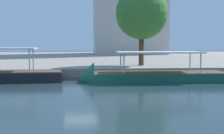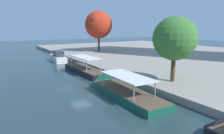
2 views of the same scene
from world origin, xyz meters
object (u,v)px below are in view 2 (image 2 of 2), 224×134
Objects in this scene: motor_yacht_0 at (57,58)px; tree_1 at (177,39)px; tour_boat_1 at (82,70)px; tree_2 at (98,24)px; tour_boat_2 at (121,92)px.

tree_1 is (29.46, 6.74, 5.68)m from motor_yacht_0.
tree_1 is (15.27, 6.48, 6.09)m from tour_boat_1.
motor_yacht_0 reaches higher than tour_boat_1.
tree_2 is at bearing 167.92° from tree_1.
tour_boat_2 is at bearing -177.17° from motor_yacht_0.
tree_1 is 36.30m from tree_2.
motor_yacht_0 is at bearing -0.27° from tour_boat_1.
tree_2 is (-5.95, 14.31, 8.23)m from motor_yacht_0.
tour_boat_2 is 9.82m from tree_1.
tree_2 is (-33.98, 15.12, 8.67)m from tour_boat_2.
tour_boat_2 is (28.03, -0.81, -0.44)m from motor_yacht_0.
motor_yacht_0 is 0.74× the size of tour_boat_2.
tree_1 is 0.72× the size of tree_2.
tour_boat_1 is at bearing -34.91° from tree_2.
tour_boat_1 is 1.53× the size of tree_1.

